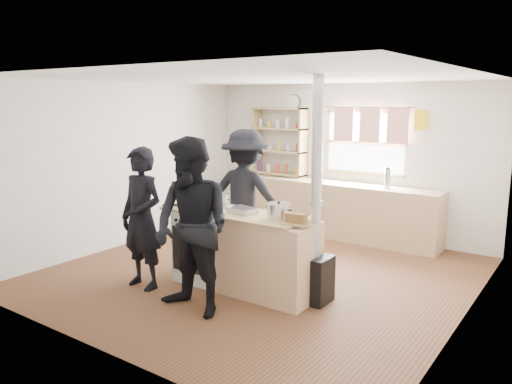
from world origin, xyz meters
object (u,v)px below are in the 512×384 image
Objects in this scene: stockpot_counter at (279,211)px; person_near_right at (192,227)px; thermos at (388,178)px; roast_tray at (242,210)px; cooking_island at (244,251)px; person_near_left at (142,218)px; stockpot_stove at (221,201)px; person_far at (245,196)px; bread_board at (296,220)px; flue_heater at (315,246)px; skillet_greens at (189,204)px.

stockpot_counter is 1.00m from person_near_right.
thermos is 0.86× the size of roast_tray.
cooking_island is 1.28m from person_near_left.
stockpot_stove is 0.13× the size of person_far.
stockpot_stove is 0.14× the size of person_near_left.
bread_board is 1.89m from person_near_left.
roast_tray is 1.50× the size of stockpot_stove.
person_far reaches higher than roast_tray.
roast_tray is 0.21× the size of person_near_left.
roast_tray is at bearing 33.36° from person_near_left.
bread_board is at bearing -7.42° from roast_tray.
roast_tray is at bearing 171.26° from cooking_island.
flue_heater is 1.47× the size of person_near_left.
cooking_island is 0.79× the size of flue_heater.
stockpot_stove is 0.88× the size of stockpot_counter.
thermos is at bearing 62.75° from skillet_greens.
person_near_right is (-0.01, -0.85, -0.03)m from roast_tray.
person_far reaches higher than thermos.
skillet_greens is (-1.48, -2.87, -0.09)m from thermos.
flue_heater is at bearing 68.82° from bread_board.
stockpot_counter is at bearing 62.99° from person_near_right.
thermos reaches higher than roast_tray.
stockpot_counter is (0.48, 0.00, 0.55)m from cooking_island.
cooking_island is 1.07× the size of person_far.
flue_heater reaches higher than person_near_right.
stockpot_counter is 0.15× the size of person_far.
person_far reaches higher than skillet_greens.
stockpot_stove reaches higher than skillet_greens.
roast_tray is 1.21m from person_near_left.
stockpot_stove is 1.34m from flue_heater.
thermos is 2.30m from person_far.
stockpot_counter is (0.50, -0.00, 0.05)m from roast_tray.
stockpot_counter is 0.11× the size of flue_heater.
flue_heater is (0.89, 0.15, -0.32)m from roast_tray.
person_far is at bearing 153.19° from flue_heater.
bread_board is 0.16× the size of person_near_right.
skillet_greens is 0.41m from stockpot_stove.
person_near_left is (-1.81, -0.53, -0.13)m from bread_board.
person_near_left is at bearing -157.49° from stockpot_counter.
stockpot_stove is (-0.42, 0.11, 0.55)m from cooking_island.
cooking_island is 0.93m from bread_board.
person_near_right is (-0.80, -0.75, -0.04)m from bread_board.
cooking_island is at bearing -179.79° from stockpot_counter.
flue_heater is 1.33× the size of person_near_right.
skillet_greens is 1.32× the size of bread_board.
thermos is 3.23m from skillet_greens.
thermos reaches higher than skillet_greens.
cooking_island is at bearing -104.25° from thermos.
thermos reaches higher than bread_board.
stockpot_stove reaches higher than roast_tray.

